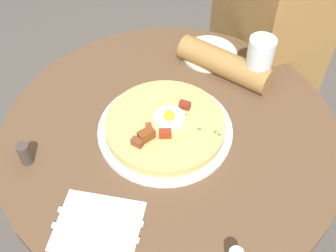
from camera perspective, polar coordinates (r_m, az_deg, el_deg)
dining_table at (r=1.15m, az=0.28°, el=-5.98°), size 0.82×0.82×0.71m
person_seated at (r=1.50m, az=12.02°, el=7.09°), size 0.48×0.47×1.14m
pizza_plate at (r=1.00m, az=-0.31°, el=-0.70°), size 0.32×0.32×0.01m
breakfast_pizza at (r=0.99m, az=-0.35°, el=-0.05°), size 0.29×0.29×0.05m
bread_plate at (r=1.21m, az=5.64°, el=9.76°), size 0.16×0.16×0.01m
napkin at (r=0.88m, az=-9.47°, el=-13.22°), size 0.20×0.22×0.00m
fork at (r=0.87m, az=-9.87°, el=-14.10°), size 0.10×0.16×0.00m
knife at (r=0.88m, az=-9.16°, el=-12.07°), size 0.10×0.16×0.00m
water_glass at (r=1.11m, az=12.26°, el=8.55°), size 0.07×0.07×0.14m
pepper_shaker at (r=0.99m, az=-18.87°, el=-3.58°), size 0.03×0.03×0.06m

